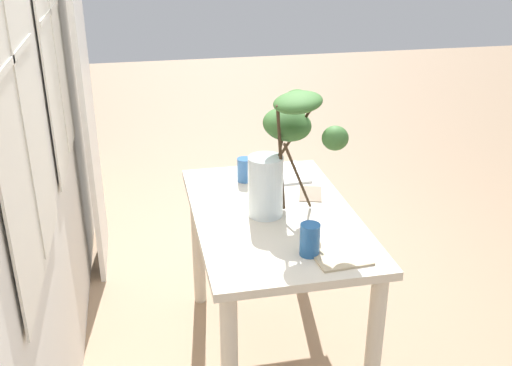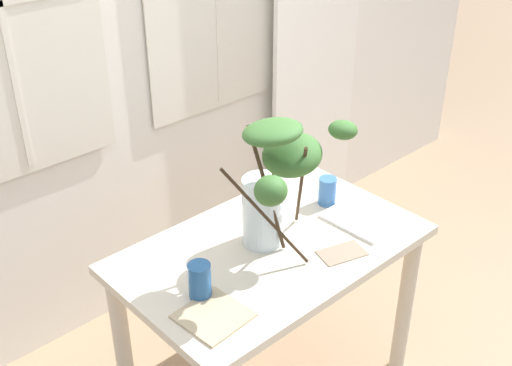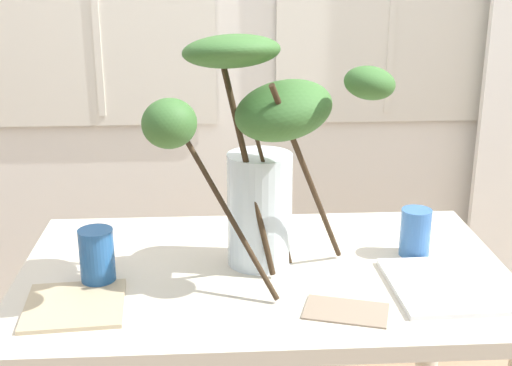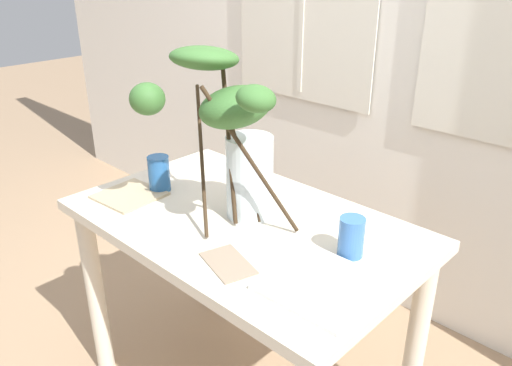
# 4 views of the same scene
# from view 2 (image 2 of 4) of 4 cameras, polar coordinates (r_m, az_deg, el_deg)

# --- Properties ---
(back_wall_with_windows) EXTENTS (5.34, 0.14, 2.66)m
(back_wall_with_windows) POSITION_cam_2_polar(r_m,az_deg,el_deg) (2.93, -12.14, 12.02)
(back_wall_with_windows) COLOR silver
(back_wall_with_windows) RESTS_ON ground
(curtain_sheer_side) EXTENTS (0.63, 0.03, 2.22)m
(curtain_sheer_side) POSITION_cam_2_polar(r_m,az_deg,el_deg) (3.58, 5.39, 12.07)
(curtain_sheer_side) COLOR white
(curtain_sheer_side) RESTS_ON ground
(dining_table) EXTENTS (1.16, 0.71, 0.78)m
(dining_table) POSITION_cam_2_polar(r_m,az_deg,el_deg) (2.55, 1.34, -8.00)
(dining_table) COLOR beige
(dining_table) RESTS_ON ground
(vase_with_branches) EXTENTS (0.55, 0.39, 0.58)m
(vase_with_branches) POSITION_cam_2_polar(r_m,az_deg,el_deg) (2.29, 1.77, 0.11)
(vase_with_branches) COLOR silver
(vase_with_branches) RESTS_ON dining_table
(drinking_glass_blue_left) EXTENTS (0.08, 0.08, 0.13)m
(drinking_glass_blue_left) POSITION_cam_2_polar(r_m,az_deg,el_deg) (2.20, -4.97, -8.56)
(drinking_glass_blue_left) COLOR #235693
(drinking_glass_blue_left) RESTS_ON dining_table
(drinking_glass_blue_right) EXTENTS (0.07, 0.07, 0.12)m
(drinking_glass_blue_right) POSITION_cam_2_polar(r_m,az_deg,el_deg) (2.70, 6.29, -0.71)
(drinking_glass_blue_right) COLOR #386BAD
(drinking_glass_blue_right) RESTS_ON dining_table
(plate_square_left) EXTENTS (0.22, 0.22, 0.01)m
(plate_square_left) POSITION_cam_2_polar(r_m,az_deg,el_deg) (2.16, -3.77, -11.58)
(plate_square_left) COLOR tan
(plate_square_left) RESTS_ON dining_table
(plate_square_right) EXTENTS (0.29, 0.29, 0.01)m
(plate_square_right) POSITION_cam_2_polar(r_m,az_deg,el_deg) (2.66, 9.69, -2.88)
(plate_square_right) COLOR white
(plate_square_right) RESTS_ON dining_table
(napkin_folded) EXTENTS (0.20, 0.15, 0.00)m
(napkin_folded) POSITION_cam_2_polar(r_m,az_deg,el_deg) (2.44, 7.57, -6.13)
(napkin_folded) COLOR gray
(napkin_folded) RESTS_ON dining_table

